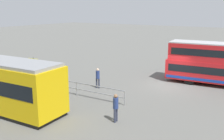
{
  "coord_description": "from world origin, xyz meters",
  "views": [
    {
      "loc": [
        -7.72,
        21.41,
        6.6
      ],
      "look_at": [
        3.25,
        4.31,
        1.88
      ],
      "focal_mm": 42.37,
      "sensor_mm": 36.0,
      "label": 1
    }
  ],
  "objects": [
    {
      "name": "ground_plane",
      "position": [
        0.0,
        0.0,
        0.0
      ],
      "size": [
        160.0,
        160.0,
        0.0
      ],
      "primitive_type": "plane",
      "color": "#61615D"
    },
    {
      "name": "pedestrian_near_railing",
      "position": [
        4.96,
        3.88,
        0.99
      ],
      "size": [
        0.37,
        0.37,
        1.72
      ],
      "color": "#33384C",
      "rests_on": "ground"
    },
    {
      "name": "pedestrian_crossing",
      "position": [
        0.03,
        8.93,
        1.0
      ],
      "size": [
        0.33,
        0.36,
        1.73
      ],
      "color": "#33384C",
      "rests_on": "ground"
    },
    {
      "name": "pedestrian_railing",
      "position": [
        5.18,
        6.39,
        0.74
      ],
      "size": [
        8.57,
        0.3,
        1.08
      ],
      "color": "gray",
      "rests_on": "ground"
    },
    {
      "name": "info_sign",
      "position": [
        10.77,
        5.65,
        1.64
      ],
      "size": [
        1.1,
        0.17,
        2.37
      ],
      "color": "slate",
      "rests_on": "ground"
    }
  ]
}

